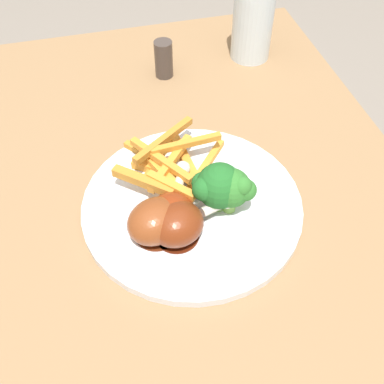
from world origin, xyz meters
name	(u,v)px	position (x,y,z in m)	size (l,w,h in m)	color
dining_table	(170,297)	(0.00, 0.00, 0.61)	(1.02, 0.71, 0.73)	#8E6B47
dinner_plate	(192,205)	(0.05, -0.04, 0.73)	(0.28, 0.28, 0.01)	silver
broccoli_floret_front	(232,188)	(0.03, -0.09, 0.78)	(0.05, 0.05, 0.06)	#7DB84D
broccoli_floret_middle	(216,186)	(0.04, -0.07, 0.78)	(0.06, 0.06, 0.07)	#7DB756
carrot_fries_pile	(170,165)	(0.11, -0.03, 0.76)	(0.15, 0.16, 0.04)	orange
chicken_drumstick_near	(172,213)	(0.03, -0.01, 0.76)	(0.13, 0.08, 0.04)	#5C1A0A
chicken_drumstick_far	(159,220)	(0.02, 0.00, 0.76)	(0.08, 0.13, 0.05)	#592310
chicken_drumstick_extra	(179,223)	(0.01, -0.02, 0.76)	(0.08, 0.12, 0.05)	#4C190A
water_glass	(253,23)	(0.36, -0.23, 0.79)	(0.07, 0.07, 0.12)	silver
pepper_shaker	(164,59)	(0.34, -0.07, 0.76)	(0.03, 0.03, 0.06)	#423833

